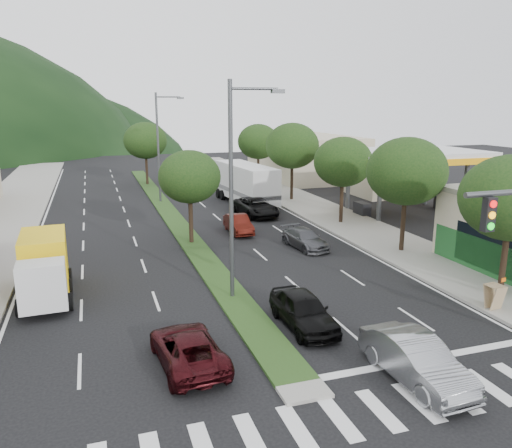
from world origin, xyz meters
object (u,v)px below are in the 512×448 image
object	(u,v)px
tree_r_b	(407,171)
car_queue_a	(303,310)
tree_r_e	(258,142)
tree_r_a	(511,198)
car_queue_c	(238,224)
motorhome	(246,183)
streetlight_near	(235,181)
box_truck	(44,269)
car_queue_d	(256,207)
tree_r_d	(292,146)
a_frame_sign	(494,295)
car_queue_b	(305,239)
tree_r_c	(343,162)
tree_med_near	(190,177)
streetlight_mid	(160,142)
sedan_silver	(416,360)
suv_maroon	(188,348)
tree_med_far	(145,141)

from	to	relation	value
tree_r_b	car_queue_a	size ratio (longest dim) A/B	1.62
tree_r_e	tree_r_a	bearing A→B (deg)	-90.00
car_queue_c	motorhome	distance (m)	10.91
streetlight_near	box_truck	xyz separation A→B (m)	(-8.57, 3.04, -4.22)
car_queue_d	streetlight_near	bearing A→B (deg)	-116.14
tree_r_d	box_truck	world-z (taller)	tree_r_d
motorhome	a_frame_sign	bearing A→B (deg)	-89.04
tree_r_a	car_queue_b	size ratio (longest dim) A/B	1.62
car_queue_b	car_queue_c	world-z (taller)	car_queue_c
tree_r_b	box_truck	distance (m)	20.72
car_queue_d	tree_r_c	bearing A→B (deg)	-46.90
tree_r_e	car_queue_a	xyz separation A→B (m)	(-10.08, -35.94, -4.16)
tree_med_near	streetlight_mid	distance (m)	15.05
car_queue_a	a_frame_sign	world-z (taller)	a_frame_sign
motorhome	tree_r_b	bearing A→B (deg)	-81.20
car_queue_b	box_truck	bearing A→B (deg)	-173.23
tree_r_a	a_frame_sign	world-z (taller)	tree_r_a
car_queue_b	motorhome	size ratio (longest dim) A/B	0.43
tree_r_d	streetlight_near	size ratio (longest dim) A/B	0.72
tree_med_near	motorhome	world-z (taller)	tree_med_near
tree_r_e	streetlight_mid	bearing A→B (deg)	-149.31
streetlight_mid	sedan_silver	bearing A→B (deg)	-83.96
box_truck	tree_r_d	bearing A→B (deg)	-139.46
a_frame_sign	car_queue_b	bearing A→B (deg)	102.52
tree_r_a	suv_maroon	distance (m)	15.79
car_queue_b	sedan_silver	bearing A→B (deg)	-107.63
streetlight_mid	car_queue_c	distance (m)	14.56
tree_r_e	car_queue_b	size ratio (longest dim) A/B	1.64
tree_med_near	streetlight_mid	bearing A→B (deg)	89.22
tree_r_a	car_queue_c	bearing A→B (deg)	117.67
streetlight_near	car_queue_b	distance (m)	10.62
sedan_silver	car_queue_b	world-z (taller)	sedan_silver
suv_maroon	tree_r_b	bearing A→B (deg)	-152.35
streetlight_mid	a_frame_sign	distance (m)	32.24
tree_r_d	tree_med_near	distance (m)	16.99
tree_r_a	box_truck	xyz separation A→B (m)	(-20.37, 7.04, -3.45)
tree_r_b	car_queue_d	world-z (taller)	tree_r_b
tree_med_far	car_queue_a	distance (m)	40.21
tree_r_a	car_queue_d	world-z (taller)	tree_r_a
car_queue_a	a_frame_sign	size ratio (longest dim) A/B	2.87
box_truck	motorhome	size ratio (longest dim) A/B	0.62
tree_med_far	streetlight_mid	xyz separation A→B (m)	(0.21, -11.00, 0.58)
car_queue_d	box_truck	bearing A→B (deg)	-142.64
tree_med_near	streetlight_near	size ratio (longest dim) A/B	0.60
car_queue_a	car_queue_d	size ratio (longest dim) A/B	0.80
car_queue_d	suv_maroon	bearing A→B (deg)	-118.83
suv_maroon	motorhome	xyz separation A→B (m)	(10.56, 27.46, 1.30)
tree_med_far	streetlight_near	bearing A→B (deg)	-89.67
tree_r_c	streetlight_near	world-z (taller)	streetlight_near
tree_r_c	streetlight_near	distance (m)	16.85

